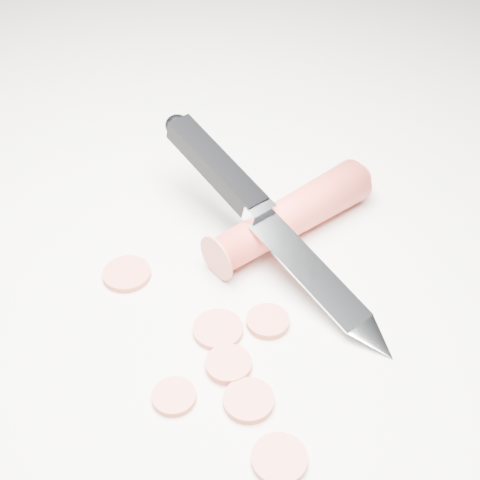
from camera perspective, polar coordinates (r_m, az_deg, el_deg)
The scene contains 10 objects.
ground at distance 0.55m, azimuth -0.10°, elevation -5.72°, with size 2.40×2.40×0.00m, color silver.
carrot at distance 0.60m, azimuth 4.33°, elevation 2.04°, with size 0.04×0.04×0.17m, color red.
carrot_slice_0 at distance 0.58m, azimuth -9.63°, elevation -2.87°, with size 0.04×0.04×0.01m, color #CC6048.
carrot_slice_1 at distance 0.50m, azimuth -5.65°, elevation -13.15°, with size 0.03×0.03×0.01m, color #CC6048.
carrot_slice_2 at distance 0.54m, azimuth 2.38°, elevation -6.95°, with size 0.03×0.03×0.01m, color #CC6048.
carrot_slice_3 at distance 0.51m, azimuth -0.98°, elevation -10.58°, with size 0.03×0.03×0.01m, color #CC6048.
carrot_slice_4 at distance 0.47m, azimuth 3.37°, elevation -18.16°, with size 0.04×0.04×0.01m, color #CC6048.
carrot_slice_5 at distance 0.53m, azimuth -1.89°, elevation -7.65°, with size 0.04×0.04×0.01m, color #CC6048.
carrot_slice_6 at distance 0.49m, azimuth 0.74°, elevation -13.53°, with size 0.04×0.04×0.01m, color #CC6048.
kitchen_knife at distance 0.56m, azimuth 2.75°, elevation 1.56°, with size 0.29×0.10×0.08m, color silver, non-canonical shape.
Camera 1 is at (0.22, -0.30, 0.41)m, focal length 50.00 mm.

